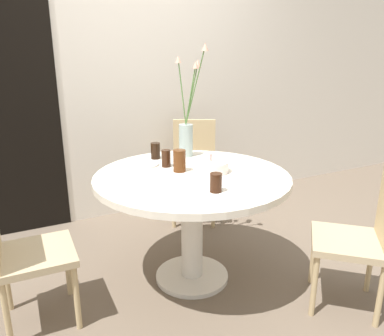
# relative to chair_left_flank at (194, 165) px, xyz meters

# --- Properties ---
(ground_plane) EXTENTS (16.00, 16.00, 0.00)m
(ground_plane) POSITION_rel_chair_left_flank_xyz_m (-0.48, -0.90, -0.49)
(ground_plane) COLOR #6B5B4C
(wall_back) EXTENTS (8.00, 0.05, 2.60)m
(wall_back) POSITION_rel_chair_left_flank_xyz_m (-0.48, 0.40, 0.81)
(wall_back) COLOR silver
(wall_back) RESTS_ON ground_plane
(dining_table) EXTENTS (1.21, 1.21, 0.73)m
(dining_table) POSITION_rel_chair_left_flank_xyz_m (-0.48, -0.90, 0.10)
(dining_table) COLOR silver
(dining_table) RESTS_ON ground_plane
(chair_left_flank) EXTENTS (0.54, 0.54, 0.89)m
(chair_left_flank) POSITION_rel_chair_left_flank_xyz_m (0.00, 0.00, 0.00)
(chair_left_flank) COLOR tan
(chair_left_flank) RESTS_ON ground_plane
(chair_near_front) EXTENTS (0.41, 0.41, 0.89)m
(chair_near_front) POSITION_rel_chair_left_flank_xyz_m (-1.50, -0.88, 0.00)
(chair_near_front) COLOR tan
(chair_near_front) RESTS_ON ground_plane
(chair_far_back) EXTENTS (0.57, 0.57, 0.89)m
(chair_far_back) POSITION_rel_chair_left_flank_xyz_m (0.27, -1.60, 0.00)
(chair_far_back) COLOR tan
(chair_far_back) RESTS_ON ground_plane
(birthday_cake) EXTENTS (0.23, 0.23, 0.12)m
(birthday_cake) POSITION_rel_chair_left_flank_xyz_m (-0.35, -0.91, 0.28)
(birthday_cake) COLOR white
(birthday_cake) RESTS_ON dining_table
(flower_vase) EXTENTS (0.17, 0.21, 0.78)m
(flower_vase) POSITION_rel_chair_left_flank_xyz_m (-0.31, -0.50, 0.46)
(flower_vase) COLOR #9EB2AD
(flower_vase) RESTS_ON dining_table
(side_plate) EXTENTS (0.22, 0.22, 0.01)m
(side_plate) POSITION_rel_chair_left_flank_xyz_m (-0.68, -0.57, 0.25)
(side_plate) COLOR silver
(side_plate) RESTS_ON dining_table
(drink_glass_0) EXTENTS (0.08, 0.08, 0.14)m
(drink_glass_0) POSITION_rel_chair_left_flank_xyz_m (-0.52, -0.81, 0.31)
(drink_glass_0) COLOR #51280F
(drink_glass_0) RESTS_ON dining_table
(drink_glass_1) EXTENTS (0.06, 0.06, 0.11)m
(drink_glass_1) POSITION_rel_chair_left_flank_xyz_m (-0.56, -0.68, 0.30)
(drink_glass_1) COLOR #33190C
(drink_glass_1) RESTS_ON dining_table
(drink_glass_2) EXTENTS (0.07, 0.07, 0.10)m
(drink_glass_2) POSITION_rel_chair_left_flank_xyz_m (-0.50, -1.23, 0.29)
(drink_glass_2) COLOR #33190C
(drink_glass_2) RESTS_ON dining_table
(drink_glass_3) EXTENTS (0.07, 0.07, 0.11)m
(drink_glass_3) POSITION_rel_chair_left_flank_xyz_m (-0.54, -0.46, 0.30)
(drink_glass_3) COLOR black
(drink_glass_3) RESTS_ON dining_table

